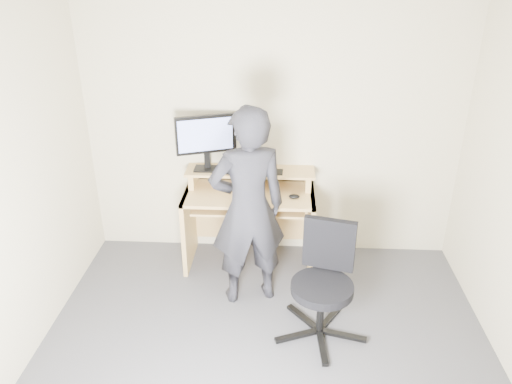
# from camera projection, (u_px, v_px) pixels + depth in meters

# --- Properties ---
(ground) EXTENTS (3.50, 3.50, 0.00)m
(ground) POSITION_uv_depth(u_px,v_px,m) (264.00, 374.00, 3.60)
(ground) COLOR #4A4A4F
(ground) RESTS_ON ground
(back_wall) EXTENTS (3.50, 0.02, 2.50)m
(back_wall) POSITION_uv_depth(u_px,v_px,m) (272.00, 131.00, 4.63)
(back_wall) COLOR beige
(back_wall) RESTS_ON ground
(ceiling) EXTENTS (3.50, 3.50, 0.02)m
(ceiling) POSITION_uv_depth(u_px,v_px,m) (267.00, 6.00, 2.51)
(ceiling) COLOR white
(ceiling) RESTS_ON back_wall
(desk) EXTENTS (1.20, 0.60, 0.91)m
(desk) POSITION_uv_depth(u_px,v_px,m) (250.00, 208.00, 4.74)
(desk) COLOR #DDB86B
(desk) RESTS_ON ground
(monitor) EXTENTS (0.54, 0.22, 0.53)m
(monitor) POSITION_uv_depth(u_px,v_px,m) (206.00, 138.00, 4.52)
(monitor) COLOR black
(monitor) RESTS_ON desk
(external_drive) EXTENTS (0.09, 0.14, 0.20)m
(external_drive) POSITION_uv_depth(u_px,v_px,m) (254.00, 160.00, 4.61)
(external_drive) COLOR black
(external_drive) RESTS_ON desk
(travel_mug) EXTENTS (0.11, 0.11, 0.20)m
(travel_mug) POSITION_uv_depth(u_px,v_px,m) (260.00, 160.00, 4.60)
(travel_mug) COLOR silver
(travel_mug) RESTS_ON desk
(smartphone) EXTENTS (0.07, 0.13, 0.01)m
(smartphone) POSITION_uv_depth(u_px,v_px,m) (279.00, 172.00, 4.60)
(smartphone) COLOR black
(smartphone) RESTS_ON desk
(charger) EXTENTS (0.05, 0.04, 0.03)m
(charger) POSITION_uv_depth(u_px,v_px,m) (228.00, 172.00, 4.57)
(charger) COLOR black
(charger) RESTS_ON desk
(headphones) EXTENTS (0.16, 0.16, 0.06)m
(headphones) POSITION_uv_depth(u_px,v_px,m) (238.00, 168.00, 4.68)
(headphones) COLOR silver
(headphones) RESTS_ON desk
(keyboard) EXTENTS (0.48, 0.25, 0.03)m
(keyboard) POSITION_uv_depth(u_px,v_px,m) (254.00, 205.00, 4.54)
(keyboard) COLOR black
(keyboard) RESTS_ON desk
(mouse) EXTENTS (0.11, 0.08, 0.04)m
(mouse) POSITION_uv_depth(u_px,v_px,m) (294.00, 197.00, 4.47)
(mouse) COLOR black
(mouse) RESTS_ON desk
(office_chair) EXTENTS (0.72, 0.70, 0.91)m
(office_chair) POSITION_uv_depth(u_px,v_px,m) (324.00, 278.00, 3.82)
(office_chair) COLOR black
(office_chair) RESTS_ON ground
(person) EXTENTS (0.73, 0.58, 1.73)m
(person) POSITION_uv_depth(u_px,v_px,m) (248.00, 209.00, 4.05)
(person) COLOR black
(person) RESTS_ON ground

